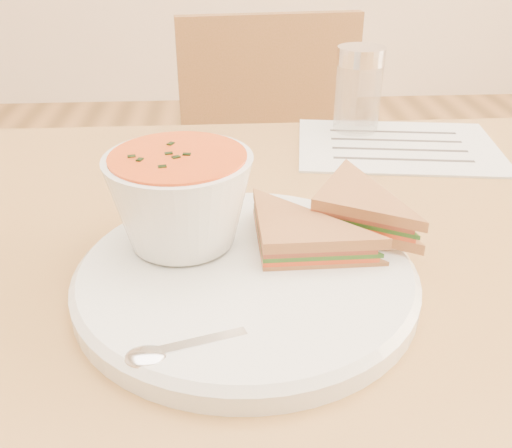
{
  "coord_description": "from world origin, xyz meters",
  "views": [
    {
      "loc": [
        -0.15,
        -0.48,
        1.04
      ],
      "look_at": [
        -0.12,
        -0.06,
        0.8
      ],
      "focal_mm": 40.0,
      "sensor_mm": 36.0,
      "label": 1
    }
  ],
  "objects_px": {
    "chair_far": "(284,242)",
    "plate": "(246,278)",
    "soup_bowl": "(181,204)",
    "condiment_shaker": "(358,90)"
  },
  "relations": [
    {
      "from": "chair_far",
      "to": "plate",
      "type": "height_order",
      "value": "chair_far"
    },
    {
      "from": "chair_far",
      "to": "plate",
      "type": "xyz_separation_m",
      "value": [
        -0.11,
        -0.61,
        0.33
      ]
    },
    {
      "from": "plate",
      "to": "soup_bowl",
      "type": "bearing_deg",
      "value": 142.16
    },
    {
      "from": "soup_bowl",
      "to": "condiment_shaker",
      "type": "height_order",
      "value": "condiment_shaker"
    },
    {
      "from": "chair_far",
      "to": "soup_bowl",
      "type": "bearing_deg",
      "value": 68.11
    },
    {
      "from": "condiment_shaker",
      "to": "soup_bowl",
      "type": "bearing_deg",
      "value": -124.47
    },
    {
      "from": "chair_far",
      "to": "condiment_shaker",
      "type": "relative_size",
      "value": 7.07
    },
    {
      "from": "plate",
      "to": "soup_bowl",
      "type": "distance_m",
      "value": 0.09
    },
    {
      "from": "soup_bowl",
      "to": "chair_far",
      "type": "bearing_deg",
      "value": 74.13
    },
    {
      "from": "plate",
      "to": "soup_bowl",
      "type": "height_order",
      "value": "soup_bowl"
    }
  ]
}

